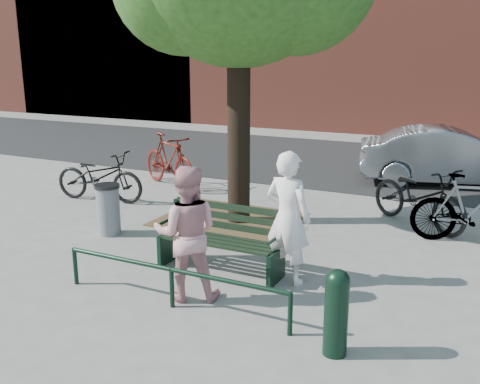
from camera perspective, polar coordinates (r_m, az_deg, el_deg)
The scene contains 14 objects.
ground at distance 7.53m, azimuth -2.14°, elevation -8.47°, with size 90.00×90.00×0.00m, color gray.
dirt_pit at distance 9.79m, azimuth -1.18°, elevation -2.91°, with size 2.40×2.00×0.02m, color brown.
road at distance 15.25m, azimuth 13.22°, elevation 3.00°, with size 40.00×7.00×0.01m, color black.
park_bench at distance 7.42m, azimuth -1.89°, elevation -4.85°, with size 1.74×0.54×0.97m.
guard_railing at distance 6.43m, azimuth -7.32°, elevation -8.83°, with size 3.06×0.06×0.51m.
person_left at distance 6.95m, azimuth 5.14°, elevation -2.77°, with size 0.64×0.42×1.76m, color white.
person_right at distance 6.51m, azimuth -5.71°, elevation -4.41°, with size 0.81×0.63×1.67m, color #CB8B8E.
bollard at distance 5.49m, azimuth 10.24°, elevation -12.22°, with size 0.24×0.24×0.91m.
litter_bin at distance 9.17m, azimuth -13.87°, elevation -1.78°, with size 0.42×0.42×0.86m.
bicycle_a at distance 11.31m, azimuth -14.77°, elevation 1.64°, with size 0.69×1.97×1.03m, color black.
bicycle_b at distance 12.28m, azimuth -7.60°, elevation 3.39°, with size 0.57×2.01×1.21m, color #4F110B.
bicycle_c at distance 9.83m, azimuth 18.53°, elevation -0.39°, with size 0.72×2.06×1.08m, color black.
bicycle_d at distance 9.23m, azimuth 23.52°, elevation -1.66°, with size 0.53×1.87×1.12m, color gray.
parked_car at distance 13.20m, azimuth 21.44°, elevation 3.54°, with size 1.40×4.02×1.33m, color slate.
Camera 1 is at (3.32, -6.09, 2.93)m, focal length 40.00 mm.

